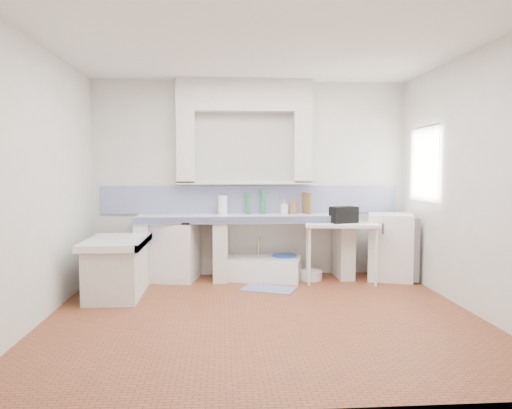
{
  "coord_description": "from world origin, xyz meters",
  "views": [
    {
      "loc": [
        -0.43,
        -4.93,
        1.54
      ],
      "look_at": [
        0.0,
        1.0,
        1.1
      ],
      "focal_mm": 33.55,
      "sensor_mm": 36.0,
      "label": 1
    }
  ],
  "objects": [
    {
      "name": "ceiling",
      "position": [
        0.0,
        0.0,
        2.8
      ],
      "size": [
        4.5,
        4.5,
        0.0
      ],
      "primitive_type": "plane",
      "rotation": [
        3.14,
        0.0,
        0.0
      ],
      "color": "silver",
      "rests_on": "ground"
    },
    {
      "name": "counter_slab",
      "position": [
        -0.1,
        1.7,
        0.86
      ],
      "size": [
        3.0,
        0.6,
        0.08
      ],
      "primitive_type": "cube",
      "color": "white",
      "rests_on": "ground"
    },
    {
      "name": "fridge",
      "position": [
        1.92,
        1.56,
        0.46
      ],
      "size": [
        0.74,
        0.74,
        0.92
      ],
      "primitive_type": "cube",
      "rotation": [
        0.0,
        0.0,
        -0.3
      ],
      "color": "white",
      "rests_on": "ground"
    },
    {
      "name": "rug",
      "position": [
        0.17,
        1.09,
        0.01
      ],
      "size": [
        0.76,
        0.61,
        0.01
      ],
      "primitive_type": "cube",
      "rotation": [
        0.0,
        0.0,
        -0.41
      ],
      "color": "#2F418B",
      "rests_on": "ground"
    },
    {
      "name": "counter_pier_right",
      "position": [
        1.3,
        1.7,
        0.41
      ],
      "size": [
        0.2,
        0.55,
        0.82
      ],
      "primitive_type": "cube",
      "color": "silver",
      "rests_on": "ground"
    },
    {
      "name": "floor",
      "position": [
        0.0,
        0.0,
        0.0
      ],
      "size": [
        4.5,
        4.5,
        0.0
      ],
      "primitive_type": "plane",
      "color": "brown",
      "rests_on": "ground"
    },
    {
      "name": "sink",
      "position": [
        0.11,
        1.7,
        0.14
      ],
      "size": [
        1.25,
        0.88,
        0.27
      ],
      "primitive_type": "cube",
      "rotation": [
        0.0,
        0.0,
        -0.26
      ],
      "color": "white",
      "rests_on": "ground"
    },
    {
      "name": "cutting_board",
      "position": [
        0.79,
        1.85,
        1.05
      ],
      "size": [
        0.1,
        0.22,
        0.31
      ],
      "primitive_type": "cube",
      "rotation": [
        0.0,
        0.0,
        0.37
      ],
      "color": "olive",
      "rests_on": "counter_slab"
    },
    {
      "name": "stove",
      "position": [
        -1.07,
        1.69,
        0.4
      ],
      "size": [
        0.67,
        0.65,
        0.8
      ],
      "primitive_type": "cube",
      "rotation": [
        0.0,
        0.0,
        -0.2
      ],
      "color": "white",
      "rests_on": "ground"
    },
    {
      "name": "basin_white",
      "position": [
        0.8,
        1.57,
        0.06
      ],
      "size": [
        0.38,
        0.38,
        0.13
      ],
      "primitive_type": "cylinder",
      "rotation": [
        0.0,
        0.0,
        0.18
      ],
      "color": "white",
      "rests_on": "ground"
    },
    {
      "name": "wall_left",
      "position": [
        -2.25,
        0.0,
        1.4
      ],
      "size": [
        0.0,
        4.5,
        4.5
      ],
      "primitive_type": "plane",
      "rotation": [
        1.57,
        0.0,
        1.57
      ],
      "color": "silver",
      "rests_on": "ground"
    },
    {
      "name": "water_bottle_a",
      "position": [
        0.05,
        1.81,
        0.14
      ],
      "size": [
        0.09,
        0.09,
        0.28
      ],
      "primitive_type": "cylinder",
      "rotation": [
        0.0,
        0.0,
        0.3
      ],
      "color": "silver",
      "rests_on": "ground"
    },
    {
      "name": "knife_block",
      "position": [
        0.6,
        1.85,
        0.99
      ],
      "size": [
        0.11,
        0.1,
        0.19
      ],
      "primitive_type": "cube",
      "rotation": [
        0.0,
        0.0,
        -0.29
      ],
      "color": "olive",
      "rests_on": "counter_slab"
    },
    {
      "name": "green_bottle_b",
      "position": [
        0.16,
        1.85,
        1.07
      ],
      "size": [
        0.09,
        0.09,
        0.35
      ],
      "primitive_type": "cylinder",
      "rotation": [
        0.0,
        0.0,
        0.25
      ],
      "color": "#286B3E",
      "rests_on": "counter_slab"
    },
    {
      "name": "peninsula_top",
      "position": [
        -1.7,
        0.9,
        0.66
      ],
      "size": [
        0.7,
        1.1,
        0.08
      ],
      "primitive_type": "cube",
      "color": "white",
      "rests_on": "ground"
    },
    {
      "name": "side_table",
      "position": [
        1.19,
        1.42,
        0.41
      ],
      "size": [
        1.03,
        0.65,
        0.04
      ],
      "primitive_type": "cube",
      "rotation": [
        0.0,
        0.0,
        -0.11
      ],
      "color": "white",
      "rests_on": "ground"
    },
    {
      "name": "wall_right",
      "position": [
        2.25,
        0.0,
        1.4
      ],
      "size": [
        0.0,
        4.5,
        4.5
      ],
      "primitive_type": "plane",
      "rotation": [
        1.57,
        0.0,
        -1.57
      ],
      "color": "silver",
      "rests_on": "ground"
    },
    {
      "name": "counter_pier_mid",
      "position": [
        -0.45,
        1.7,
        0.41
      ],
      "size": [
        0.2,
        0.55,
        0.82
      ],
      "primitive_type": "cube",
      "color": "silver",
      "rests_on": "ground"
    },
    {
      "name": "soap_bottle",
      "position": [
        0.46,
        1.85,
        1.01
      ],
      "size": [
        0.11,
        0.11,
        0.21
      ],
      "primitive_type": "imported",
      "rotation": [
        0.0,
        0.0,
        0.12
      ],
      "color": "white",
      "rests_on": "counter_slab"
    },
    {
      "name": "bucket_blue",
      "position": [
        0.46,
        1.75,
        0.16
      ],
      "size": [
        0.38,
        0.38,
        0.32
      ],
      "primitive_type": "cylinder",
      "rotation": [
        0.0,
        0.0,
        -0.09
      ],
      "color": "#2350B6",
      "rests_on": "ground"
    },
    {
      "name": "water_bottle_b",
      "position": [
        0.16,
        1.85,
        0.15
      ],
      "size": [
        0.09,
        0.09,
        0.29
      ],
      "primitive_type": "cylinder",
      "rotation": [
        0.0,
        0.0,
        0.19
      ],
      "color": "silver",
      "rests_on": "ground"
    },
    {
      "name": "alcove_mass",
      "position": [
        -0.1,
        1.88,
        2.58
      ],
      "size": [
        1.9,
        0.25,
        0.45
      ],
      "primitive_type": "cube",
      "color": "silver",
      "rests_on": "ground"
    },
    {
      "name": "black_bag",
      "position": [
        1.22,
        1.41,
        0.92
      ],
      "size": [
        0.39,
        0.29,
        0.22
      ],
      "primitive_type": "cube",
      "rotation": [
        0.0,
        0.0,
        0.27
      ],
      "color": "black",
      "rests_on": "side_table"
    },
    {
      "name": "bucket_red",
      "position": [
        -0.08,
        1.62,
        0.14
      ],
      "size": [
        0.37,
        0.37,
        0.27
      ],
      "primitive_type": "cylinder",
      "rotation": [
        0.0,
        0.0,
        -0.34
      ],
      "color": "#CF2B42",
      "rests_on": "ground"
    },
    {
      "name": "green_bottle_a",
      "position": [
        -0.05,
        1.85,
        1.05
      ],
      "size": [
        0.09,
        0.09,
        0.31
      ],
      "primitive_type": "cylinder",
      "rotation": [
        0.0,
        0.0,
        0.41
      ],
      "color": "#286B3E",
      "rests_on": "counter_slab"
    },
    {
      "name": "peninsula_lip",
      "position": [
        -1.37,
        0.9,
        0.66
      ],
      "size": [
        0.04,
        1.1,
        0.1
      ],
      "primitive_type": "cube",
      "color": "navy",
      "rests_on": "ground"
    },
    {
      "name": "wall_back",
      "position": [
        0.0,
        2.0,
        1.4
      ],
      "size": [
        4.5,
        0.0,
        4.5
      ],
      "primitive_type": "plane",
      "rotation": [
        1.57,
        0.0,
        0.0
      ],
      "color": "silver",
      "rests_on": "ground"
    },
    {
      "name": "peninsula_base",
      "position": [
        -1.7,
        0.9,
        0.31
      ],
      "size": [
        0.6,
        1.0,
        0.62
      ],
      "primitive_type": "cube",
      "color": "silver",
      "rests_on": "ground"
    },
    {
      "name": "counter_lip",
      "position": [
        -0.1,
        1.42,
        0.86
      ],
      "size": [
        3.0,
        0.04,
        0.1
      ],
      "primitive_type": "cube",
      "color": "navy",
      "rests_on": "ground"
    },
    {
      "name": "counter_pier_left",
      "position": [
        -1.5,
        1.7,
        0.41
      ],
      "size": [
        0.2,
        0.55,
        0.82
      ],
      "primitive_type": "cube",
      "color": "silver",
      "rests_on": "ground"
    },
    {
      "name": "lace_valance",
      "position": [
        2.28,
        1.2,
        1.98
      ],
      "size": [
        0.01,
        0.84,
        0.24
      ],
      "primitive_type": "cube",
      "color": "white",
      "rests_on": "ground"
    },
    {
      "name": "wall_front",
      "position": [
        0.0,
        -2.0,
        1.4
      ],
      "size": [
        4.5,
        0.0,
        4.5
      ],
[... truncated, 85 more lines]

